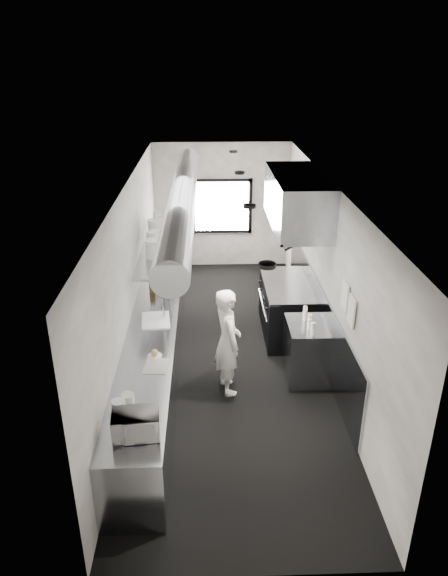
{
  "coord_description": "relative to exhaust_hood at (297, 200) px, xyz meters",
  "views": [
    {
      "loc": [
        -0.34,
        -7.34,
        4.51
      ],
      "look_at": [
        -0.09,
        -0.2,
        1.28
      ],
      "focal_mm": 32.39,
      "sensor_mm": 36.0,
      "label": 1
    }
  ],
  "objects": [
    {
      "name": "notice_sheet_b",
      "position": [
        0.37,
        -2.25,
        -0.84
      ],
      "size": [
        0.02,
        0.28,
        0.38
      ],
      "primitive_type": "cube",
      "color": "white",
      "rests_on": "wall_right"
    },
    {
      "name": "bottle_station",
      "position": [
        0.05,
        -1.4,
        -1.94
      ],
      "size": [
        0.65,
        0.8,
        0.9
      ],
      "primitive_type": "cube",
      "color": "gray",
      "rests_on": "floor"
    },
    {
      "name": "knife_block",
      "position": [
        -2.35,
        -0.09,
        -1.37
      ],
      "size": [
        0.12,
        0.22,
        0.23
      ],
      "primitive_type": "cube",
      "rotation": [
        0.0,
        0.0,
        -0.11
      ],
      "color": "#543A1D",
      "rests_on": "prep_counter"
    },
    {
      "name": "wall_front",
      "position": [
        -1.1,
        -4.7,
        -0.99
      ],
      "size": [
        3.0,
        0.02,
        2.8
      ],
      "primitive_type": "cube",
      "color": "silver",
      "rests_on": "floor"
    },
    {
      "name": "cutting_board",
      "position": [
        -2.21,
        -1.2,
        -1.48
      ],
      "size": [
        0.46,
        0.58,
        0.02
      ],
      "primitive_type": "cube",
      "rotation": [
        0.0,
        0.0,
        0.1
      ],
      "color": "white",
      "rests_on": "prep_counter"
    },
    {
      "name": "squeeze_bottle_a",
      "position": [
        0.03,
        -1.69,
        -1.4
      ],
      "size": [
        0.07,
        0.07,
        0.19
      ],
      "primitive_type": "cylinder",
      "rotation": [
        0.0,
        0.0,
        -0.18
      ],
      "color": "white",
      "rests_on": "bottle_station"
    },
    {
      "name": "squeeze_bottle_c",
      "position": [
        0.03,
        -1.44,
        -1.39
      ],
      "size": [
        0.08,
        0.08,
        0.2
      ],
      "primitive_type": "cylinder",
      "rotation": [
        0.0,
        0.0,
        -0.36
      ],
      "color": "white",
      "rests_on": "bottle_station"
    },
    {
      "name": "wall_back",
      "position": [
        -1.1,
        3.3,
        -0.99
      ],
      "size": [
        3.0,
        0.02,
        2.8
      ],
      "primitive_type": "cube",
      "color": "silver",
      "rests_on": "floor"
    },
    {
      "name": "far_work_table",
      "position": [
        -2.25,
        2.5,
        -1.94
      ],
      "size": [
        0.7,
        1.2,
        0.9
      ],
      "primitive_type": "cube",
      "color": "gray",
      "rests_on": "floor"
    },
    {
      "name": "microwave",
      "position": [
        -2.2,
        -3.73,
        -1.36
      ],
      "size": [
        0.48,
        0.39,
        0.27
      ],
      "primitive_type": "imported",
      "rotation": [
        0.0,
        0.0,
        0.1
      ],
      "color": "white",
      "rests_on": "prep_counter"
    },
    {
      "name": "squeeze_bottle_b",
      "position": [
        0.01,
        -1.54,
        -1.41
      ],
      "size": [
        0.06,
        0.06,
        0.17
      ],
      "primitive_type": "cylinder",
      "rotation": [
        0.0,
        0.0,
        -0.03
      ],
      "color": "white",
      "rests_on": "bottle_station"
    },
    {
      "name": "plate_stack_b",
      "position": [
        -2.32,
        0.13,
        -0.68
      ],
      "size": [
        0.26,
        0.26,
        0.29
      ],
      "primitive_type": "cylinder",
      "rotation": [
        0.0,
        0.0,
        -0.17
      ],
      "color": "silver",
      "rests_on": "pass_shelf"
    },
    {
      "name": "line_cook",
      "position": [
        -1.17,
        -1.67,
        -1.59
      ],
      "size": [
        0.52,
        0.66,
        1.6
      ],
      "primitive_type": "imported",
      "rotation": [
        0.0,
        0.0,
        1.82
      ],
      "color": "white",
      "rests_on": "floor"
    },
    {
      "name": "plate_stack_d",
      "position": [
        -2.27,
        0.97,
        -0.63
      ],
      "size": [
        0.27,
        0.27,
        0.38
      ],
      "primitive_type": "cylinder",
      "rotation": [
        0.0,
        0.0,
        -0.1
      ],
      "color": "silver",
      "rests_on": "pass_shelf"
    },
    {
      "name": "floor",
      "position": [
        -1.1,
        -0.7,
        -2.39
      ],
      "size": [
        3.0,
        8.0,
        0.01
      ],
      "primitive_type": "cube",
      "color": "black",
      "rests_on": "ground"
    },
    {
      "name": "deli_tub_a",
      "position": [
        -2.36,
        -3.16,
        -1.44
      ],
      "size": [
        0.15,
        0.15,
        0.1
      ],
      "primitive_type": "cylinder",
      "rotation": [
        0.0,
        0.0,
        0.03
      ],
      "color": "silver",
      "rests_on": "prep_counter"
    },
    {
      "name": "prep_counter",
      "position": [
        -2.25,
        -1.2,
        -1.94
      ],
      "size": [
        0.7,
        6.0,
        0.9
      ],
      "primitive_type": "cube",
      "color": "gray",
      "rests_on": "floor"
    },
    {
      "name": "wall_right",
      "position": [
        0.4,
        -0.7,
        -0.99
      ],
      "size": [
        0.02,
        8.0,
        2.8
      ],
      "primitive_type": "cube",
      "color": "silver",
      "rests_on": "floor"
    },
    {
      "name": "ceiling",
      "position": [
        -1.1,
        -0.7,
        0.41
      ],
      "size": [
        3.0,
        8.0,
        0.01
      ],
      "primitive_type": "cube",
      "color": "silver",
      "rests_on": "wall_back"
    },
    {
      "name": "pass_shelf",
      "position": [
        -2.29,
        0.3,
        -0.86
      ],
      "size": [
        0.45,
        3.0,
        0.68
      ],
      "color": "gray",
      "rests_on": "prep_counter"
    },
    {
      "name": "notice_sheet_a",
      "position": [
        0.37,
        -1.9,
        -0.79
      ],
      "size": [
        0.02,
        0.28,
        0.38
      ],
      "primitive_type": "cube",
      "color": "white",
      "rests_on": "wall_right"
    },
    {
      "name": "squeeze_bottle_d",
      "position": [
        -0.0,
        -1.25,
        -1.39
      ],
      "size": [
        0.07,
        0.07,
        0.19
      ],
      "primitive_type": "cylinder",
      "rotation": [
        0.0,
        0.0,
        0.1
      ],
      "color": "white",
      "rests_on": "bottle_station"
    },
    {
      "name": "range",
      "position": [
        -0.06,
        0.0,
        -1.92
      ],
      "size": [
        0.88,
        1.6,
        0.94
      ],
      "color": "black",
      "rests_on": "floor"
    },
    {
      "name": "pastry",
      "position": [
        -2.14,
        -2.19,
        -1.43
      ],
      "size": [
        0.09,
        0.09,
        0.09
      ],
      "primitive_type": "sphere",
      "color": "tan",
      "rests_on": "small_plate"
    },
    {
      "name": "hvac_duct",
      "position": [
        -1.8,
        -0.3,
        0.16
      ],
      "size": [
        0.4,
        6.4,
        0.4
      ],
      "primitive_type": "cylinder",
      "rotation": [
        1.57,
        0.0,
        0.0
      ],
      "color": "#9C9EA4",
      "rests_on": "ceiling"
    },
    {
      "name": "newspaper",
      "position": [
        -2.1,
        -2.43,
        -1.49
      ],
      "size": [
        0.31,
        0.38,
        0.01
      ],
      "primitive_type": "cube",
      "rotation": [
        0.0,
        0.0,
        -0.07
      ],
      "color": "beige",
      "rests_on": "prep_counter"
    },
    {
      "name": "deli_tub_b",
      "position": [
        -2.44,
        -3.29,
        -1.43
      ],
      "size": [
        0.16,
        0.16,
        0.11
      ],
      "primitive_type": "cylinder",
      "rotation": [
        0.0,
        0.0,
        -0.03
      ],
      "color": "silver",
      "rests_on": "prep_counter"
    },
    {
      "name": "small_plate",
      "position": [
        -2.14,
        -2.19,
        -1.48
      ],
      "size": [
        0.2,
        0.2,
        0.02
      ],
      "primitive_type": "cylinder",
      "rotation": [
        0.0,
        0.0,
        0.08
      ],
      "color": "silver",
      "rests_on": "prep_counter"
    },
    {
      "name": "exhaust_hood",
      "position": [
        0.0,
        0.0,
        0.0
      ],
      "size": [
        0.81,
        2.2,
        0.88
      ],
      "color": "gray",
      "rests_on": "ceiling"
    },
    {
      "name": "plate_stack_c",
      "position": [
        -2.31,
        0.47,
        -0.63
      ],
      "size": [
        0.31,
        0.31,
        0.38
      ],
      "primitive_type": "cylinder",
      "rotation": [
        0.0,
        0.0,
        0.17
      ],
      "color": "silver",
      "rests_on": "pass_shelf"
    },
    {
      "name": "squeeze_bottle_e",
      "position": [
        0.02,
        -1.14,
        -1.4
      ],
      "size": [
        0.06,
        0.06,
        0.17
      ],
      "primitive_type": "cylinder",
      "rotation": [
        0.0,
        0.0,
        -0.08
      ],
      "color": "white",
      "rests_on": "bottle_station"
    },
    {
      "name": "wall_left",
      "position": [
        -2.6,
        -0.7,
        -0.99
      ],
      "size": [
        0.02,
        8.0,
        2.8
      ],
      "primitive_type": "cube",
      "color": "silver",
      "rests_on": "floor"
    },
    {
      "name": "wall_cladding",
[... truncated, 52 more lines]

